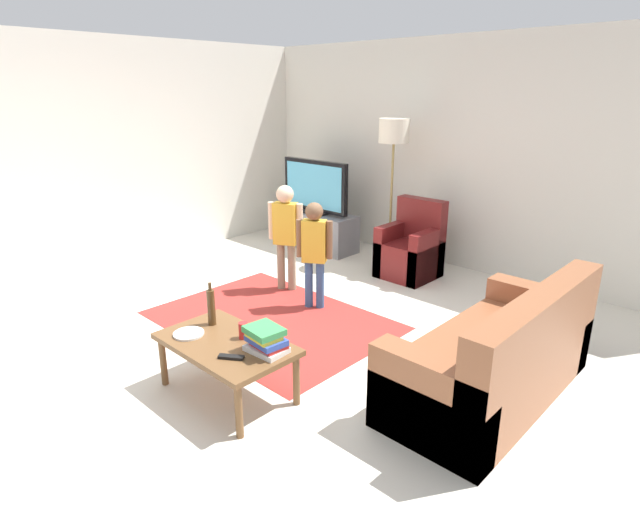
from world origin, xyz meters
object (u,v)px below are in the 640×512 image
child_near_tv (286,228)px  book_stack (266,340)px  tv (315,187)px  coffee_table (226,348)px  tv_remote (231,357)px  bottle (211,307)px  tv_stand (316,230)px  armchair (412,251)px  plate (189,334)px  couch (502,362)px  child_center (314,246)px  floor_lamp (394,139)px  soda_can (243,330)px

child_near_tv → book_stack: (1.52, -1.60, -0.19)m
tv → coffee_table: 3.69m
tv → tv_remote: (2.27, -3.15, -0.42)m
bottle → tv_stand: bearing=120.7°
armchair → child_near_tv: (-0.75, -1.31, 0.40)m
tv → plate: size_ratio=5.00×
couch → child_center: (-2.08, 0.25, 0.36)m
floor_lamp → plate: bearing=-79.0°
book_stack → tv: bearing=129.0°
armchair → floor_lamp: bearing=157.6°
child_near_tv → soda_can: 2.03m
tv → child_near_tv: 1.59m
book_stack → tv_remote: book_stack is taller
child_center → bottle: 1.49m
floor_lamp → book_stack: floor_lamp is taller
couch → plate: bearing=-140.5°
soda_can → book_stack: bearing=-4.3°
tv_remote → plate: (-0.50, 0.00, -0.00)m
plate → bottle: bearing=95.3°
floor_lamp → tv_remote: 3.69m
plate → armchair: bearing=93.3°
floor_lamp → book_stack: (1.24, -3.10, -1.04)m
tv_remote → child_near_tv: bearing=93.9°
tv_remote → soda_can: size_ratio=1.42×
tv → child_center: tv is taller
couch → child_near_tv: 2.71m
child_near_tv → child_center: 0.59m
tv_stand → armchair: (1.59, -0.04, 0.05)m
floor_lamp → tv_remote: (1.14, -3.32, -1.11)m
tv_stand → bottle: size_ratio=3.59×
coffee_table → plate: size_ratio=4.55×
book_stack → soda_can: bearing=175.7°
book_stack → tv_remote: size_ratio=1.67×
bottle → floor_lamp: bearing=101.3°
coffee_table → soda_can: 0.17m
tv_stand → floor_lamp: (1.13, 0.15, 1.30)m
floor_lamp → soda_can: floor_lamp is taller
armchair → child_center: (-0.18, -1.46, 0.35)m
armchair → soda_can: 2.94m
tv_stand → soda_can: soda_can is taller
floor_lamp → couch: bearing=-38.9°
tv → armchair: 1.69m
book_stack → soda_can: 0.27m
soda_can → plate: bearing=-143.9°
child_center → bottle: bearing=-77.0°
tv → child_near_tv: bearing=-57.5°
child_center → couch: bearing=-7.0°
tv_stand → child_center: (1.42, -1.50, 0.41)m
tv → floor_lamp: floor_lamp is taller
floor_lamp → child_center: (0.29, -1.65, -0.90)m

